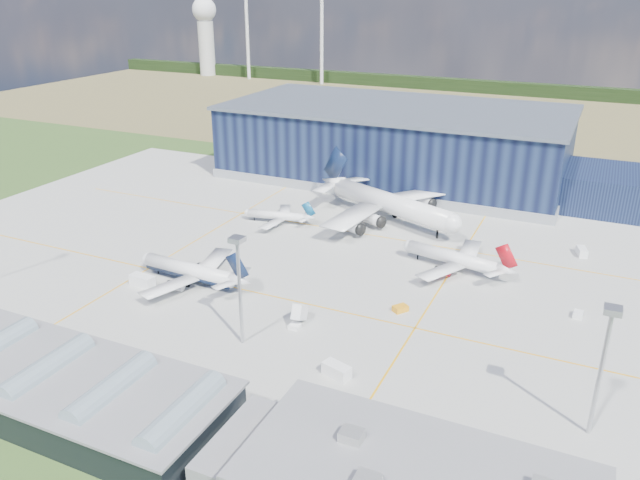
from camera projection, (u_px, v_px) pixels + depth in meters
The scene contains 22 objects.
ground at pixel (271, 275), 154.86m from camera, with size 600.00×600.00×0.00m, color #2D491B.
apron at pixel (290, 260), 163.23m from camera, with size 220.00×160.00×0.08m.
farmland at pixel (468, 116), 339.20m from camera, with size 600.00×220.00×0.01m, color olive.
treeline at pixel (496, 87), 404.69m from camera, with size 600.00×8.00×8.00m, color black.
horizon_dressing at pixel (237, 30), 462.83m from camera, with size 440.20×18.00×70.00m.
hangar at pixel (403, 146), 228.76m from camera, with size 145.00×62.00×26.10m.
glass_concourse at pixel (66, 387), 105.69m from camera, with size 78.00×23.00×8.60m.
light_mast_center at pixel (239, 273), 119.93m from camera, with size 2.60×2.60×23.00m.
light_mast_east at pixel (605, 351), 94.65m from camera, with size 2.60×2.60×23.00m.
airliner_navy at pixel (189, 263), 148.89m from camera, with size 32.41×31.70×10.57m, color white, non-canonical shape.
airliner_red at pixel (453, 251), 155.86m from camera, with size 31.06×30.38×10.13m, color white, non-canonical shape.
airliner_widebody at pixel (392, 194), 185.22m from camera, with size 55.99×54.77×18.26m, color white, non-canonical shape.
airliner_regional at pixel (276, 211), 186.74m from camera, with size 22.96×22.46×7.49m, color white, non-canonical shape.
gse_tug_b at pixel (400, 309), 137.36m from camera, with size 2.13×3.20×1.39m, color orange.
gse_van_a at pixel (142, 281), 148.72m from camera, with size 2.71×6.21×2.71m, color white.
gse_cart_a at pixel (578, 315), 135.02m from camera, with size 1.94×2.91×1.26m, color white.
gse_van_b at pixel (582, 252), 165.41m from camera, with size 2.15×4.69×2.15m, color white.
gse_cart_b at pixel (414, 207), 199.57m from camera, with size 2.18×3.26×1.41m, color white.
gse_van_c at pixel (337, 371), 114.43m from camera, with size 2.57×5.35×2.57m, color white.
airstair at pixel (300, 316), 132.30m from camera, with size 2.06×5.16×3.30m, color white.
car_a at pixel (140, 373), 114.80m from camera, with size 1.46×3.62×1.23m, color #99999E.
car_b at pixel (83, 349), 122.27m from camera, with size 1.34×3.84×1.27m, color #99999E.
Camera 1 is at (69.81, -121.66, 67.30)m, focal length 35.00 mm.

